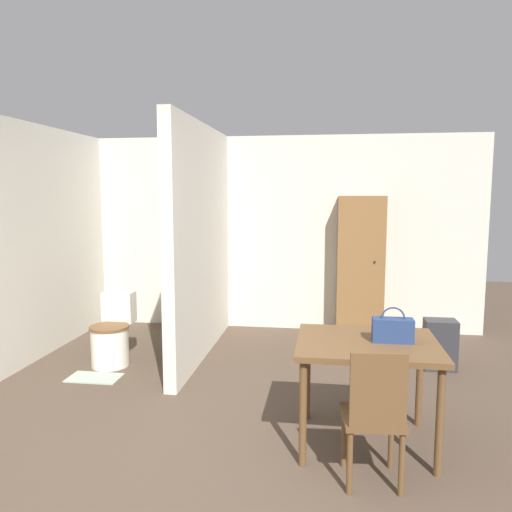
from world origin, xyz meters
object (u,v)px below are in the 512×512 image
Objects in this scene: handbag at (393,329)px; space_heater at (440,344)px; toilet at (112,336)px; wooden_cabinet at (360,266)px; dining_table at (367,354)px; wooden_chair at (374,414)px.

handbag is 0.55× the size of space_heater.
handbag reaches higher than space_heater.
wooden_cabinet is (2.61, 1.46, 0.57)m from toilet.
wooden_cabinet is at bearing 123.03° from space_heater.
space_heater is (0.69, 1.66, -0.58)m from handbag.
dining_table is 2.81m from wooden_cabinet.
dining_table reaches higher than space_heater.
wooden_chair is 2.37m from space_heater.
wooden_cabinet is (-0.05, 2.79, 0.03)m from handbag.
dining_table is at bearing -117.23° from space_heater.
handbag is at bearing 5.20° from dining_table.
toilet is 1.43× the size of space_heater.
dining_table is 3.50× the size of handbag.
handbag reaches higher than dining_table.
toilet is 3.36m from space_heater.
toilet is (-2.50, 1.87, -0.17)m from wooden_chair.
toilet is at bearing 151.65° from dining_table.
dining_table is 2.85m from toilet.
dining_table reaches higher than toilet.
wooden_cabinet is at bearing 83.56° from wooden_chair.
wooden_chair is 1.72× the size of space_heater.
wooden_chair reaches higher than dining_table.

